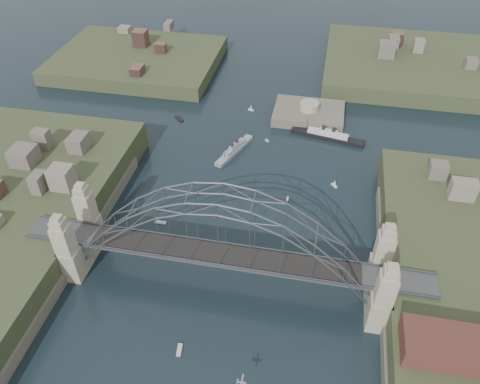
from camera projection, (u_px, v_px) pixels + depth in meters
name	position (u px, v px, depth m)	size (l,w,h in m)	color
ground	(224.00, 281.00, 101.05)	(500.00, 500.00, 0.00)	black
bridge	(222.00, 241.00, 93.07)	(84.00, 13.80, 24.60)	#444446
headland_nw	(138.00, 65.00, 179.90)	(60.00, 45.00, 9.00)	#394325
headland_ne	(420.00, 71.00, 175.32)	(70.00, 55.00, 9.50)	#394325
fort_island	(308.00, 119.00, 151.79)	(22.00, 16.00, 9.40)	#605B4C
wharf_shed	(464.00, 349.00, 77.57)	(20.00, 8.00, 4.00)	#592D26
naval_cruiser_near	(234.00, 150.00, 136.62)	(8.25, 16.81, 5.14)	#9CA2A5
naval_cruiser_far	(206.00, 72.00, 174.37)	(4.01, 16.85, 5.64)	#9CA2A5
ocean_liner	(328.00, 136.00, 142.02)	(22.42, 7.26, 5.46)	black
aeroplane	(241.00, 382.00, 78.37)	(1.58, 2.99, 0.43)	#B1B3B9
small_boat_a	(160.00, 222.00, 114.54)	(2.75, 0.91, 0.45)	silver
small_boat_b	(287.00, 199.00, 121.13)	(0.53, 1.58, 0.45)	silver
small_boat_c	(179.00, 350.00, 88.40)	(1.18, 2.67, 0.45)	silver
small_boat_d	(335.00, 183.00, 124.68)	(1.84, 2.01, 2.38)	silver
small_boat_e	(179.00, 119.00, 150.73)	(3.60, 3.68, 0.45)	silver
small_boat_f	(267.00, 141.00, 141.08)	(1.60, 1.29, 1.43)	silver
small_boat_h	(251.00, 108.00, 154.38)	(2.09, 1.29, 2.38)	silver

